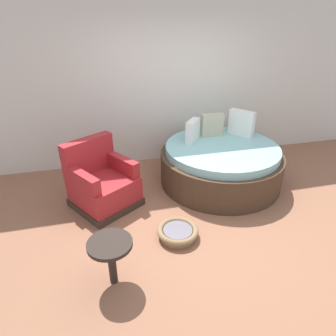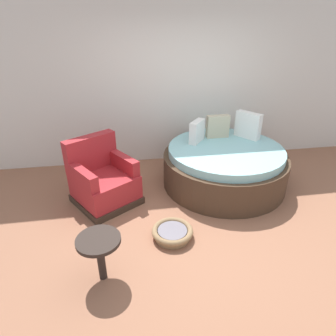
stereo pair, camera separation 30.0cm
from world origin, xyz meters
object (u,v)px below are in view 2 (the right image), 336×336
(side_table, at_px, (99,246))
(red_armchair, at_px, (103,181))
(round_daybed, at_px, (224,165))
(pet_basket, at_px, (172,232))

(side_table, bearing_deg, red_armchair, 91.06)
(red_armchair, height_order, side_table, red_armchair)
(round_daybed, bearing_deg, side_table, -138.08)
(round_daybed, xyz_separation_m, red_armchair, (-1.89, -0.21, 0.01))
(round_daybed, distance_m, side_table, 2.50)
(round_daybed, bearing_deg, pet_basket, -131.57)
(pet_basket, xyz_separation_m, side_table, (-0.82, -0.50, 0.35))
(round_daybed, height_order, red_armchair, round_daybed)
(red_armchair, relative_size, pet_basket, 2.16)
(pet_basket, relative_size, side_table, 0.98)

